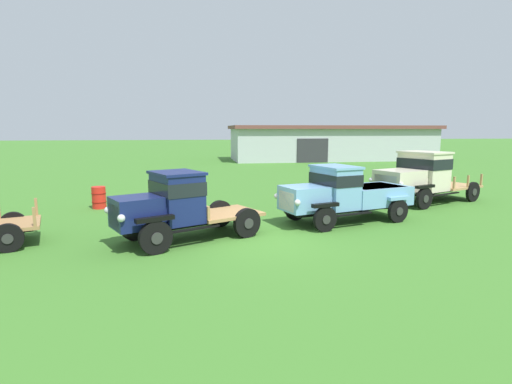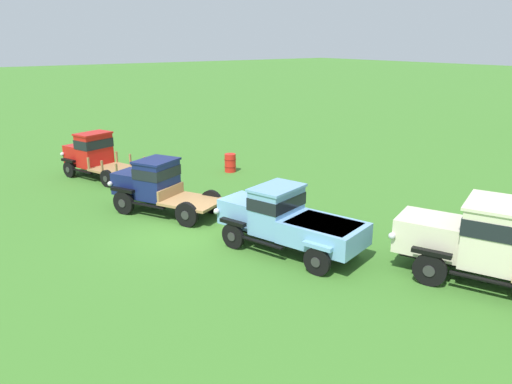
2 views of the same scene
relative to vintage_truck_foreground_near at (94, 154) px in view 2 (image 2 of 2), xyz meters
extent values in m
plane|color=#3D7528|center=(9.04, -0.08, -1.10)|extent=(240.00, 240.00, 0.00)
cylinder|color=black|center=(-0.51, -1.08, -0.71)|extent=(0.80, 0.40, 0.79)
cylinder|color=#2D2D2D|center=(-0.48, -1.17, -0.71)|extent=(0.27, 0.11, 0.28)
cylinder|color=black|center=(-1.05, 0.57, -0.71)|extent=(0.80, 0.40, 0.79)
cylinder|color=#2D2D2D|center=(-1.08, 0.66, -0.71)|extent=(0.27, 0.11, 0.28)
cylinder|color=black|center=(2.18, -0.20, -0.71)|extent=(0.80, 0.40, 0.79)
cylinder|color=#2D2D2D|center=(2.21, -0.29, -0.71)|extent=(0.27, 0.11, 0.28)
cylinder|color=black|center=(1.65, 1.45, -0.71)|extent=(0.80, 0.40, 0.79)
cylinder|color=#2D2D2D|center=(1.62, 1.54, -0.71)|extent=(0.27, 0.11, 0.28)
cube|color=black|center=(0.55, 0.18, -0.63)|extent=(4.16, 2.16, 0.12)
cube|color=red|center=(-0.96, -0.31, -0.12)|extent=(1.56, 1.54, 0.90)
cube|color=silver|center=(-1.52, -0.49, -0.16)|extent=(0.35, 0.92, 0.67)
sphere|color=silver|center=(-1.33, -1.12, -0.10)|extent=(0.20, 0.20, 0.20)
sphere|color=silver|center=(-1.73, 0.12, -0.10)|extent=(0.20, 0.20, 0.20)
cube|color=black|center=(-0.51, -1.08, -0.26)|extent=(0.92, 0.47, 0.12)
cube|color=black|center=(-1.05, 0.57, -0.26)|extent=(0.92, 0.47, 0.12)
cube|color=red|center=(0.09, 0.03, 0.21)|extent=(1.39, 1.75, 1.55)
cube|color=black|center=(0.09, 0.03, 0.55)|extent=(1.43, 1.79, 0.43)
cube|color=red|center=(0.09, 0.03, 1.02)|extent=(1.50, 1.84, 0.08)
cube|color=black|center=(0.44, -0.75, -0.65)|extent=(1.32, 0.55, 0.05)
cube|color=black|center=(-0.08, 0.87, -0.65)|extent=(1.32, 0.55, 0.05)
cube|color=#9E7547|center=(1.60, 0.52, -0.52)|extent=(2.64, 2.33, 0.10)
cube|color=#9E7547|center=(0.91, -0.57, -0.20)|extent=(0.10, 0.10, 0.54)
cube|color=#9E7547|center=(0.40, 0.99, -0.20)|extent=(0.10, 0.10, 0.54)
cube|color=#9E7547|center=(1.85, -0.26, -0.20)|extent=(0.10, 0.10, 0.54)
cube|color=#9E7547|center=(1.34, 1.30, -0.20)|extent=(0.10, 0.10, 0.54)
cube|color=#9E7547|center=(2.80, 0.04, -0.20)|extent=(0.10, 0.10, 0.54)
cube|color=#9E7547|center=(2.29, 1.61, -0.20)|extent=(0.10, 0.10, 0.54)
cylinder|color=black|center=(6.14, -1.00, -0.64)|extent=(0.89, 0.56, 0.91)
cylinder|color=#2D2D2D|center=(6.19, -1.09, -0.64)|extent=(0.30, 0.17, 0.32)
cylinder|color=black|center=(5.41, 0.48, -0.64)|extent=(0.89, 0.56, 0.91)
cylinder|color=#2D2D2D|center=(5.36, 0.58, -0.64)|extent=(0.30, 0.17, 0.32)
cylinder|color=black|center=(8.76, 0.29, -0.64)|extent=(0.89, 0.56, 0.91)
cylinder|color=#2D2D2D|center=(8.81, 0.20, -0.64)|extent=(0.30, 0.17, 0.32)
cylinder|color=black|center=(8.03, 1.78, -0.64)|extent=(0.89, 0.56, 0.91)
cylinder|color=#2D2D2D|center=(7.98, 1.87, -0.64)|extent=(0.30, 0.17, 0.32)
cube|color=black|center=(7.03, 0.36, -0.56)|extent=(4.09, 2.64, 0.12)
cube|color=#141E51|center=(5.60, -0.34, -0.07)|extent=(1.66, 1.61, 0.86)
cube|color=silver|center=(5.06, -0.61, -0.12)|extent=(0.46, 0.84, 0.64)
sphere|color=silver|center=(5.32, -1.18, -0.05)|extent=(0.20, 0.20, 0.20)
sphere|color=silver|center=(4.77, -0.06, -0.05)|extent=(0.20, 0.20, 0.20)
cube|color=black|center=(6.14, -1.00, -0.14)|extent=(1.03, 0.64, 0.12)
cube|color=black|center=(5.41, 0.48, -0.14)|extent=(1.03, 0.64, 0.12)
cube|color=#141E51|center=(6.69, 0.19, 0.20)|extent=(1.67, 1.81, 1.40)
cube|color=black|center=(6.69, 0.19, 0.52)|extent=(1.72, 1.86, 0.39)
cube|color=#141E51|center=(6.69, 0.19, 0.94)|extent=(1.80, 1.92, 0.08)
cube|color=black|center=(7.15, -0.49, -0.58)|extent=(1.49, 0.83, 0.05)
cube|color=black|center=(6.43, 0.97, -0.58)|extent=(1.49, 0.83, 0.05)
cube|color=#9E7547|center=(8.12, 0.90, -0.45)|extent=(2.59, 2.43, 0.10)
cube|color=#9E7547|center=(7.23, 0.46, -0.22)|extent=(0.77, 1.45, 0.44)
cylinder|color=black|center=(11.34, 0.56, -0.68)|extent=(0.84, 0.37, 0.83)
cylinder|color=#2D2D2D|center=(11.37, 0.48, -0.68)|extent=(0.29, 0.11, 0.29)
cylinder|color=black|center=(10.83, 2.35, -0.68)|extent=(0.84, 0.37, 0.83)
cylinder|color=#2D2D2D|center=(10.81, 2.43, -0.68)|extent=(0.29, 0.11, 0.29)
cylinder|color=black|center=(14.34, 1.42, -0.68)|extent=(0.84, 0.37, 0.83)
cylinder|color=#2D2D2D|center=(14.37, 1.34, -0.68)|extent=(0.29, 0.11, 0.29)
cylinder|color=black|center=(13.83, 3.21, -0.68)|extent=(0.84, 0.37, 0.83)
cylinder|color=#2D2D2D|center=(13.80, 3.29, -0.68)|extent=(0.29, 0.11, 0.29)
cube|color=black|center=(12.54, 1.87, -0.60)|extent=(4.59, 2.22, 0.12)
cube|color=#70A3D1|center=(10.88, 1.39, -0.13)|extent=(1.73, 1.64, 0.83)
cube|color=silver|center=(10.23, 1.21, -0.17)|extent=(0.34, 1.00, 0.63)
sphere|color=silver|center=(10.41, 0.53, -0.10)|extent=(0.20, 0.20, 0.20)
sphere|color=silver|center=(10.02, 1.87, -0.10)|extent=(0.20, 0.20, 0.20)
cube|color=black|center=(11.34, 0.56, -0.22)|extent=(0.98, 0.46, 0.12)
cube|color=black|center=(10.83, 2.35, -0.22)|extent=(0.98, 0.46, 0.12)
cube|color=#70A3D1|center=(12.09, 1.74, 0.16)|extent=(1.49, 1.87, 1.40)
cube|color=black|center=(12.09, 1.74, 0.47)|extent=(1.54, 1.92, 0.39)
cube|color=#70A3D1|center=(12.09, 1.74, 0.90)|extent=(1.61, 1.97, 0.08)
cube|color=black|center=(12.44, 0.90, -0.62)|extent=(1.49, 0.55, 0.05)
cube|color=black|center=(11.94, 2.65, -0.62)|extent=(1.49, 0.55, 0.05)
cube|color=#70A3D1|center=(13.74, 2.22, -0.21)|extent=(2.75, 2.30, 0.67)
cube|color=black|center=(13.74, 2.22, 0.10)|extent=(2.31, 1.94, 0.06)
cube|color=#70A3D1|center=(14.34, 1.42, -0.22)|extent=(0.94, 0.45, 0.12)
cube|color=#70A3D1|center=(13.83, 3.21, -0.22)|extent=(0.94, 0.45, 0.12)
cylinder|color=black|center=(16.61, 3.46, -0.64)|extent=(0.90, 0.48, 0.91)
cylinder|color=#2D2D2D|center=(16.64, 3.38, -0.64)|extent=(0.31, 0.15, 0.32)
cylinder|color=black|center=(15.80, 5.42, -0.64)|extent=(0.90, 0.48, 0.91)
cylinder|color=#2D2D2D|center=(15.77, 5.49, -0.64)|extent=(0.31, 0.15, 0.32)
cube|color=black|center=(17.66, 5.03, -0.56)|extent=(5.14, 3.00, 0.12)
cube|color=beige|center=(15.95, 4.33, -0.02)|extent=(2.25, 2.07, 0.97)
cube|color=silver|center=(15.13, 4.00, -0.06)|extent=(0.50, 1.10, 0.73)
sphere|color=silver|center=(15.43, 3.26, 0.01)|extent=(0.20, 0.20, 0.20)
sphere|color=silver|center=(14.82, 4.73, 0.01)|extent=(0.20, 0.20, 0.20)
cube|color=black|center=(16.61, 3.46, -0.14)|extent=(1.05, 0.58, 0.12)
cube|color=black|center=(15.80, 5.42, -0.14)|extent=(1.05, 0.58, 0.12)
cube|color=beige|center=(17.41, 4.93, 0.32)|extent=(1.94, 2.23, 1.64)
cube|color=black|center=(17.41, 4.93, 0.69)|extent=(2.00, 2.29, 0.46)
cube|color=beige|center=(17.41, 4.93, 1.18)|extent=(2.09, 2.36, 0.08)
cube|color=black|center=(17.93, 4.02, -0.58)|extent=(1.78, 0.84, 0.05)
cube|color=black|center=(17.14, 5.94, -0.58)|extent=(1.78, 0.84, 0.05)
cylinder|color=red|center=(3.22, 5.81, -0.64)|extent=(0.56, 0.56, 0.92)
cylinder|color=maroon|center=(3.22, 5.81, -0.45)|extent=(0.59, 0.59, 0.03)
cylinder|color=maroon|center=(3.22, 5.81, -0.82)|extent=(0.59, 0.59, 0.03)
camera|label=1|loc=(7.17, -11.54, 2.19)|focal=28.00mm
camera|label=2|loc=(23.74, -7.61, 5.35)|focal=35.00mm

